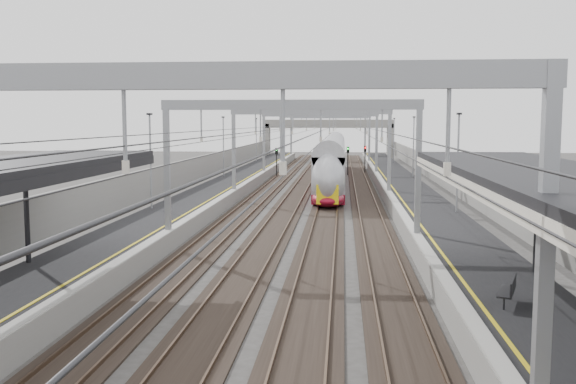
% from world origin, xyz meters
% --- Properties ---
extents(platform_left, '(4.00, 120.00, 1.00)m').
position_xyz_m(platform_left, '(-8.00, 45.00, 0.50)').
color(platform_left, black).
rests_on(platform_left, ground).
extents(platform_right, '(4.00, 120.00, 1.00)m').
position_xyz_m(platform_right, '(8.00, 45.00, 0.50)').
color(platform_right, black).
rests_on(platform_right, ground).
extents(tracks, '(11.40, 140.00, 0.20)m').
position_xyz_m(tracks, '(0.00, 45.00, 0.05)').
color(tracks, black).
rests_on(tracks, ground).
extents(overhead_line, '(13.00, 140.00, 6.60)m').
position_xyz_m(overhead_line, '(0.00, 51.62, 6.14)').
color(overhead_line, gray).
rests_on(overhead_line, platform_left).
extents(overbridge, '(22.00, 2.20, 6.90)m').
position_xyz_m(overbridge, '(0.00, 100.00, 5.31)').
color(overbridge, gray).
rests_on(overbridge, ground).
extents(wall_left, '(0.30, 120.00, 3.20)m').
position_xyz_m(wall_left, '(-11.20, 45.00, 1.60)').
color(wall_left, gray).
rests_on(wall_left, ground).
extents(wall_right, '(0.30, 120.00, 3.20)m').
position_xyz_m(wall_right, '(11.20, 45.00, 1.60)').
color(wall_right, gray).
rests_on(wall_right, ground).
extents(train, '(2.58, 46.98, 4.08)m').
position_xyz_m(train, '(1.50, 58.40, 2.01)').
color(train, maroon).
rests_on(train, ground).
extents(bench, '(0.92, 1.64, 0.82)m').
position_xyz_m(bench, '(7.67, 9.58, 1.49)').
color(bench, black).
rests_on(bench, platform_right).
extents(signal_green, '(0.32, 0.32, 3.48)m').
position_xyz_m(signal_green, '(-5.20, 65.27, 2.42)').
color(signal_green, black).
rests_on(signal_green, ground).
extents(signal_red_near, '(0.32, 0.32, 3.48)m').
position_xyz_m(signal_red_near, '(3.20, 69.29, 2.42)').
color(signal_red_near, black).
rests_on(signal_red_near, ground).
extents(signal_red_far, '(0.32, 0.32, 3.48)m').
position_xyz_m(signal_red_far, '(5.40, 72.25, 2.42)').
color(signal_red_far, black).
rests_on(signal_red_far, ground).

